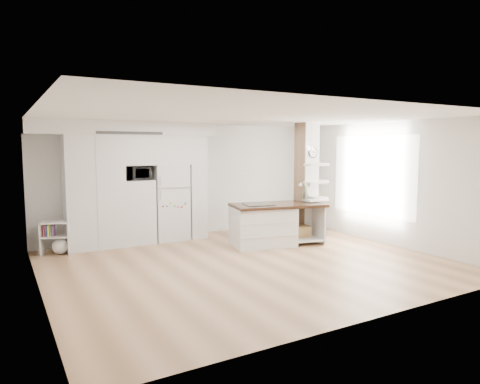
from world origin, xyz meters
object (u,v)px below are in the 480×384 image
object	(u,v)px
floor_plant_a	(283,227)
bookshelf	(58,240)
kitchen_island	(268,224)
refrigerator	(169,202)

from	to	relation	value
floor_plant_a	bookshelf	bearing A→B (deg)	168.89
kitchen_island	floor_plant_a	size ratio (longest dim) A/B	4.17
kitchen_island	bookshelf	xyz separation A→B (m)	(-4.12, 1.43, -0.18)
refrigerator	kitchen_island	size ratio (longest dim) A/B	0.81
bookshelf	floor_plant_a	distance (m)	4.95
refrigerator	bookshelf	xyz separation A→B (m)	(-2.45, -0.19, -0.58)
refrigerator	kitchen_island	world-z (taller)	refrigerator
floor_plant_a	refrigerator	bearing A→B (deg)	154.53
kitchen_island	floor_plant_a	world-z (taller)	kitchen_island
refrigerator	floor_plant_a	size ratio (longest dim) A/B	3.36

